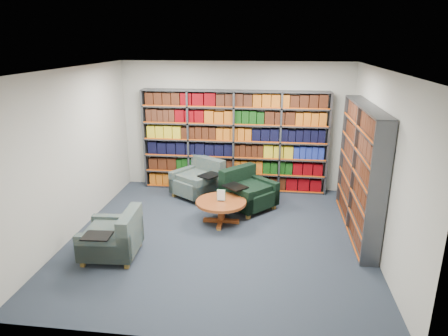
# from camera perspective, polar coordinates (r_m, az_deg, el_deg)

# --- Properties ---
(room_shell) EXTENTS (5.02, 5.02, 2.82)m
(room_shell) POSITION_cam_1_polar(r_m,az_deg,el_deg) (6.42, -0.67, 1.34)
(room_shell) COLOR black
(room_shell) RESTS_ON ground
(bookshelf_back) EXTENTS (4.00, 0.28, 2.20)m
(bookshelf_back) POSITION_cam_1_polar(r_m,az_deg,el_deg) (8.74, 1.44, 3.78)
(bookshelf_back) COLOR #47494F
(bookshelf_back) RESTS_ON ground
(bookshelf_right) EXTENTS (0.28, 2.50, 2.20)m
(bookshelf_right) POSITION_cam_1_polar(r_m,az_deg,el_deg) (7.18, 18.86, -0.35)
(bookshelf_right) COLOR #47494F
(bookshelf_right) RESTS_ON ground
(chair_teal_left) EXTENTS (1.20, 1.20, 0.79)m
(chair_teal_left) POSITION_cam_1_polar(r_m,az_deg,el_deg) (8.62, -3.41, -1.88)
(chair_teal_left) COLOR #09273F
(chair_teal_left) RESTS_ON ground
(chair_green_right) EXTENTS (1.22, 1.22, 0.78)m
(chair_green_right) POSITION_cam_1_polar(r_m,az_deg,el_deg) (8.01, 3.14, -3.47)
(chair_green_right) COLOR black
(chair_green_right) RESTS_ON ground
(chair_teal_front) EXTENTS (0.86, 0.99, 0.74)m
(chair_teal_front) POSITION_cam_1_polar(r_m,az_deg,el_deg) (6.47, -15.19, -9.70)
(chair_teal_front) COLOR #09273F
(chair_teal_front) RESTS_ON ground
(coffee_table) EXTENTS (0.92, 0.92, 0.65)m
(coffee_table) POSITION_cam_1_polar(r_m,az_deg,el_deg) (7.30, -0.42, -5.36)
(coffee_table) COLOR brown
(coffee_table) RESTS_ON ground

